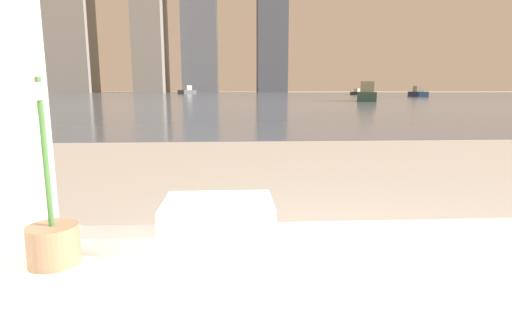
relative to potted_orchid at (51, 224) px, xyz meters
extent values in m
cylinder|color=#8C6B4C|center=(0.00, 0.00, -0.05)|extent=(0.11, 0.11, 0.09)
cylinder|color=#38662D|center=(0.00, 0.00, 0.16)|extent=(0.01, 0.01, 0.33)
sphere|color=silver|center=(-0.01, 0.02, 0.33)|extent=(0.04, 0.04, 0.04)
sphere|color=silver|center=(0.00, -0.01, 0.30)|extent=(0.04, 0.04, 0.04)
sphere|color=silver|center=(-0.01, 0.02, 0.27)|extent=(0.04, 0.04, 0.04)
cube|color=white|center=(0.38, 0.09, -0.08)|extent=(0.28, 0.20, 0.04)
cube|color=white|center=(0.38, 0.09, -0.04)|extent=(0.28, 0.20, 0.04)
cube|color=white|center=(0.38, 0.09, 0.00)|extent=(0.28, 0.20, 0.04)
cube|color=slate|center=(0.60, 61.27, -0.63)|extent=(180.00, 110.00, 0.01)
cube|color=#2D2D33|center=(21.16, 65.18, -0.38)|extent=(1.75, 2.91, 0.48)
cube|color=silver|center=(21.16, 65.18, 0.13)|extent=(0.97, 1.19, 0.55)
cube|color=navy|center=(23.34, 47.79, -0.32)|extent=(1.39, 3.56, 0.61)
cube|color=#B2A893|center=(23.34, 47.79, 0.34)|extent=(0.94, 1.36, 0.70)
cube|color=#4C4C51|center=(-8.35, 78.41, -0.25)|extent=(3.32, 4.48, 0.75)
cube|color=silver|center=(-8.35, 78.41, 0.55)|extent=(1.70, 1.92, 0.86)
cube|color=#335647|center=(10.89, 30.03, -0.27)|extent=(2.59, 4.26, 0.71)
cube|color=#B2A893|center=(10.89, 30.03, 0.48)|extent=(1.44, 1.75, 0.81)
cube|color=slate|center=(-8.75, 117.27, 20.36)|extent=(9.96, 6.65, 41.99)
camera|label=1|loc=(0.41, -0.89, 0.30)|focal=28.00mm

